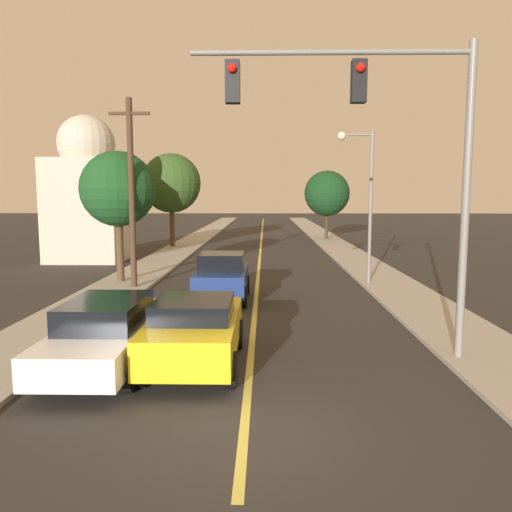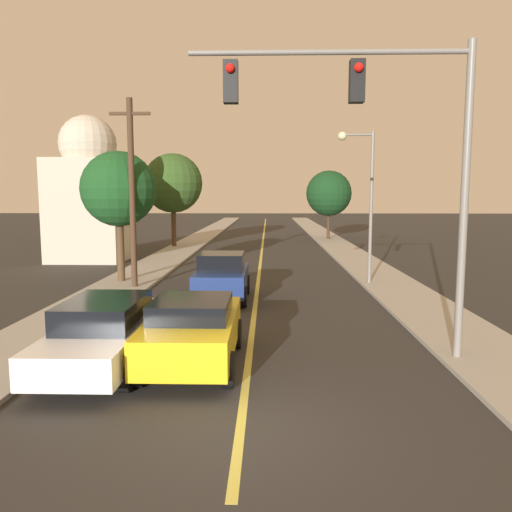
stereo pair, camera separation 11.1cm
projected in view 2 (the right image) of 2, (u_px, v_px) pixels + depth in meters
The scene contains 14 objects.
ground_plane at pixel (240, 429), 8.10m from camera, with size 200.00×200.00×0.00m, color #2D2B28.
road_surface at pixel (263, 239), 43.83m from camera, with size 8.75×80.00×0.01m.
sidewalk_left at pixel (200, 238), 43.96m from camera, with size 2.50×80.00×0.12m.
sidewalk_right at pixel (327, 238), 43.68m from camera, with size 2.50×80.00×0.12m.
car_near_lane_front at pixel (193, 329), 11.07m from camera, with size 2.00×4.17×1.54m.
car_near_lane_second at pixel (222, 276), 18.02m from camera, with size 1.90×3.82×1.74m.
car_outer_lane_front at pixel (107, 330), 11.15m from camera, with size 1.92×5.19×1.52m.
traffic_signal_mast at pixel (379, 133), 10.87m from camera, with size 6.16×0.42×6.97m.
streetlamp_right at pixel (363, 185), 20.66m from camera, with size 1.51×0.36×6.29m.
utility_pole_left at pixel (132, 190), 19.78m from camera, with size 1.60×0.24×7.44m.
tree_left_near at pixel (119, 189), 21.08m from camera, with size 3.18×3.18×5.53m.
tree_left_far at pixel (173, 183), 35.92m from camera, with size 4.26×4.26×6.68m.
tree_right_near at pixel (329, 193), 42.14m from camera, with size 3.83×3.83×5.77m.
domed_building_left at pixel (90, 194), 28.92m from camera, with size 4.12×4.12×8.35m.
Camera 2 is at (0.45, -7.69, 3.78)m, focal length 35.00 mm.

